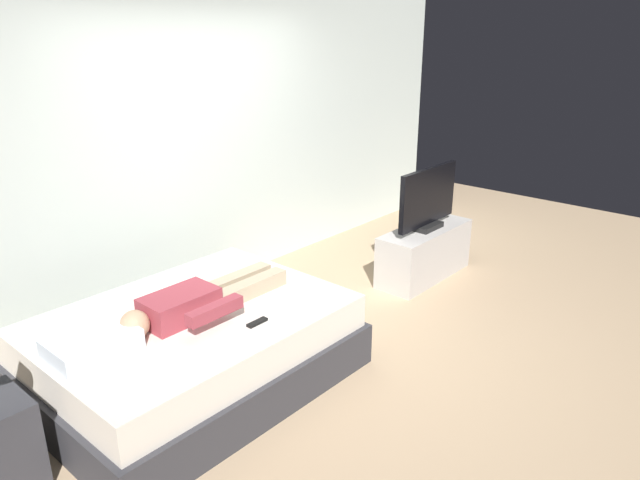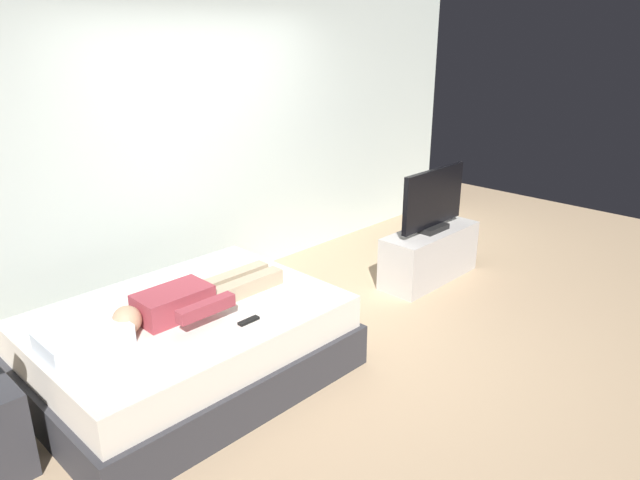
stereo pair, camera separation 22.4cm
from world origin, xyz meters
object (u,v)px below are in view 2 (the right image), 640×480
at_px(bed, 188,345).
at_px(person, 192,299).
at_px(tv, 433,201).
at_px(tv_stand, 429,255).
at_px(pillow, 84,338).
at_px(remote, 249,321).

relative_size(bed, person, 1.61).
relative_size(person, tv, 1.43).
relative_size(bed, tv_stand, 1.84).
height_order(pillow, tv_stand, pillow).
bearing_deg(pillow, person, -3.70).
height_order(remote, tv_stand, remote).
distance_m(bed, tv, 2.66).
distance_m(bed, pillow, 0.77).
height_order(tv_stand, tv, tv).
distance_m(bed, tv_stand, 2.61).
height_order(person, tv, tv).
xyz_separation_m(pillow, remote, (0.87, -0.45, -0.05)).
height_order(pillow, remote, pillow).
relative_size(person, tv_stand, 1.15).
bearing_deg(person, tv, -3.56).
distance_m(tv_stand, tv, 0.53).
relative_size(pillow, tv, 0.55).
distance_m(person, tv, 2.58).
bearing_deg(pillow, tv_stand, -3.59).
height_order(bed, pillow, pillow).
distance_m(pillow, tv_stand, 3.32).
relative_size(tv_stand, tv, 1.25).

